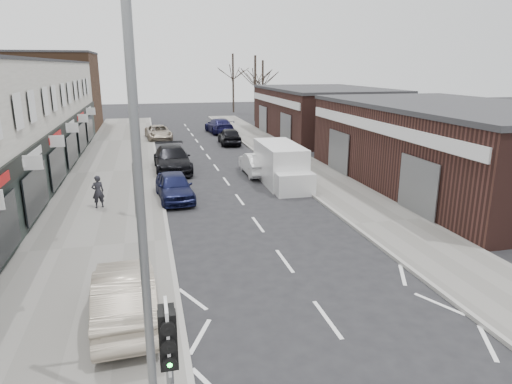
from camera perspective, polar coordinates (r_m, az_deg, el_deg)
ground at (r=11.66m, az=12.83°, el=-20.18°), size 160.00×160.00×0.00m
pavement_left at (r=31.19m, az=-17.36°, el=2.42°), size 5.50×64.00×0.12m
pavement_right at (r=32.76m, az=5.01°, el=3.67°), size 3.50×64.00×0.12m
brick_block_far at (r=54.20m, az=-23.58°, el=11.33°), size 8.00×10.00×8.00m
right_unit_near at (r=28.48m, az=23.46°, el=5.15°), size 10.00×18.00×4.50m
right_unit_far at (r=45.89m, az=8.38°, el=9.71°), size 10.00×16.00×4.50m
tree_far_a at (r=58.37m, az=-0.09°, el=8.85°), size 3.60×3.60×8.00m
tree_far_b at (r=64.76m, az=0.83°, el=9.51°), size 3.60×3.60×7.50m
tree_far_c at (r=69.94m, az=-2.83°, el=9.93°), size 3.60×3.60×8.50m
traffic_light at (r=7.69m, az=-10.88°, el=-18.92°), size 0.28×0.60×3.10m
street_lamp at (r=7.87m, az=-13.07°, el=-0.44°), size 2.23×0.22×8.00m
warning_sign at (r=20.89m, az=-15.00°, el=2.43°), size 0.12×0.80×2.70m
white_van at (r=26.89m, az=3.12°, el=3.37°), size 2.22×6.01×2.32m
sedan_on_pavement at (r=12.90m, az=-16.06°, el=-12.25°), size 1.76×4.51×1.46m
pedestrian at (r=23.10m, az=-19.15°, el=0.04°), size 0.68×0.56×1.60m
parked_car_left_a at (r=23.92m, az=-10.18°, el=0.69°), size 2.02×4.36×1.45m
parked_car_left_b at (r=30.60m, az=-10.44°, el=4.08°), size 2.39×5.66×1.63m
parked_car_left_c at (r=44.34m, az=-12.10°, el=7.28°), size 2.60×4.98×1.34m
parked_car_right_a at (r=29.22m, az=0.02°, el=3.59°), size 1.53×4.30×1.41m
parked_car_right_b at (r=40.79m, az=-3.33°, el=7.01°), size 1.96×4.43×1.48m
parked_car_right_c at (r=47.91m, az=-4.64°, el=8.27°), size 2.62×5.43×1.52m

